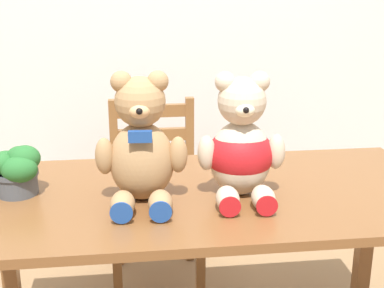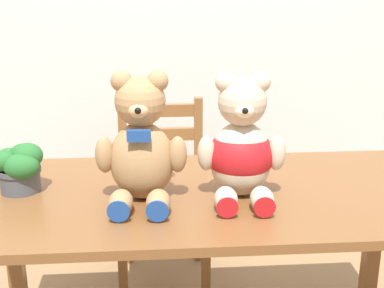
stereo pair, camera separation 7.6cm
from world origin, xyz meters
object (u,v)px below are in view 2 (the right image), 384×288
at_px(wooden_chair_behind, 162,191).
at_px(teddy_bear_left, 141,146).
at_px(teddy_bear_right, 241,148).
at_px(potted_plant, 18,166).

height_order(wooden_chair_behind, teddy_bear_left, teddy_bear_left).
bearing_deg(teddy_bear_right, wooden_chair_behind, -68.51).
distance_m(wooden_chair_behind, potted_plant, 0.91).
relative_size(teddy_bear_left, teddy_bear_right, 1.02).
bearing_deg(teddy_bear_left, potted_plant, -9.95).
bearing_deg(wooden_chair_behind, teddy_bear_left, 84.28).
distance_m(teddy_bear_right, potted_plant, 0.74).
height_order(wooden_chair_behind, teddy_bear_right, teddy_bear_right).
distance_m(teddy_bear_left, potted_plant, 0.43).
distance_m(wooden_chair_behind, teddy_bear_right, 0.92).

